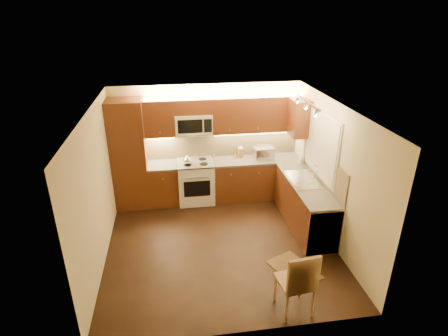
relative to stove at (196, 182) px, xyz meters
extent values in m
cube|color=black|center=(0.30, -1.68, -0.46)|extent=(4.00, 4.00, 0.01)
cube|color=beige|center=(0.30, -1.68, 2.04)|extent=(4.00, 4.00, 0.01)
cube|color=#C8BC92|center=(0.30, 0.32, 0.79)|extent=(4.00, 0.01, 2.50)
cube|color=#C8BC92|center=(0.30, -3.67, 0.79)|extent=(4.00, 0.01, 2.50)
cube|color=#C8BC92|center=(-1.70, -1.68, 0.79)|extent=(0.01, 4.00, 2.50)
cube|color=#C8BC92|center=(2.30, -1.68, 0.79)|extent=(0.01, 4.00, 2.50)
cube|color=#45190E|center=(-1.35, 0.02, 0.69)|extent=(0.70, 0.60, 2.30)
cube|color=#45190E|center=(-0.69, 0.02, -0.03)|extent=(0.62, 0.60, 0.86)
cube|color=#3B3835|center=(-0.69, 0.02, 0.42)|extent=(0.62, 0.60, 0.04)
cube|color=#45190E|center=(1.34, 0.02, -0.03)|extent=(1.92, 0.60, 0.86)
cube|color=#3B3835|center=(1.34, 0.02, 0.42)|extent=(1.92, 0.60, 0.04)
cube|color=#45190E|center=(2.00, -1.28, -0.03)|extent=(0.60, 2.00, 0.86)
cube|color=#3B3835|center=(2.00, -1.28, 0.42)|extent=(0.60, 2.00, 0.04)
cube|color=silver|center=(2.00, -1.98, -0.03)|extent=(0.58, 0.60, 0.84)
cube|color=tan|center=(0.65, 0.31, 0.74)|extent=(3.30, 0.02, 0.60)
cube|color=tan|center=(2.29, -1.28, 0.74)|extent=(0.02, 2.00, 0.60)
cube|color=#45190E|center=(-0.69, 0.15, 1.42)|extent=(0.62, 0.35, 0.75)
cube|color=#45190E|center=(1.34, 0.15, 1.42)|extent=(1.92, 0.35, 0.75)
cube|color=#45190E|center=(0.00, 0.15, 1.63)|extent=(0.76, 0.35, 0.31)
cube|color=#45190E|center=(2.12, -0.28, 1.42)|extent=(0.35, 0.50, 0.75)
cube|color=silver|center=(2.29, -1.12, 1.14)|extent=(0.03, 1.44, 1.24)
cube|color=silver|center=(2.27, -1.12, 1.14)|extent=(0.02, 1.36, 1.16)
cube|color=silver|center=(1.85, -1.27, 2.00)|extent=(0.04, 1.20, 0.03)
cube|color=silver|center=(1.50, 0.06, 0.57)|extent=(0.44, 0.34, 0.25)
cube|color=#8E6240|center=(1.01, 0.20, 0.55)|extent=(0.10, 0.16, 0.21)
cylinder|color=silver|center=(0.44, 0.26, 0.48)|extent=(0.06, 0.06, 0.09)
cylinder|color=brown|center=(0.90, 0.25, 0.49)|extent=(0.05, 0.05, 0.09)
cylinder|color=silver|center=(0.68, 0.17, 0.48)|extent=(0.05, 0.05, 0.08)
cylinder|color=olive|center=(0.89, 0.14, 0.49)|extent=(0.05, 0.05, 0.09)
imported|color=silver|center=(2.22, -0.34, 0.54)|extent=(0.10, 0.11, 0.21)
cube|color=black|center=(1.40, -2.58, -0.45)|extent=(0.84, 0.98, 0.01)
camera|label=1|loc=(-0.44, -7.13, 3.50)|focal=29.26mm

